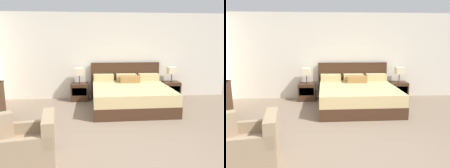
{
  "view_description": "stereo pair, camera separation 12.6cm",
  "coord_description": "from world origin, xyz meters",
  "views": [
    {
      "loc": [
        -0.51,
        -2.97,
        1.78
      ],
      "look_at": [
        -0.05,
        1.96,
        0.75
      ],
      "focal_mm": 35.0,
      "sensor_mm": 36.0,
      "label": 1
    },
    {
      "loc": [
        -0.38,
        -2.98,
        1.78
      ],
      "look_at": [
        -0.05,
        1.96,
        0.75
      ],
      "focal_mm": 35.0,
      "sensor_mm": 36.0,
      "label": 2
    }
  ],
  "objects": [
    {
      "name": "armchair_companion",
      "position": [
        -1.34,
        -0.11,
        0.28
      ],
      "size": [
        0.78,
        0.78,
        0.76
      ],
      "color": "#9E8466",
      "rests_on": "ground"
    },
    {
      "name": "wall_back",
      "position": [
        0.0,
        3.59,
        1.26
      ],
      "size": [
        7.4,
        0.06,
        2.53
      ],
      "primitive_type": "cube",
      "color": "silver",
      "rests_on": "ground"
    },
    {
      "name": "ground_plane",
      "position": [
        0.0,
        0.0,
        0.0
      ],
      "size": [
        10.69,
        10.69,
        0.0
      ],
      "primitive_type": "plane",
      "color": "#84705B"
    },
    {
      "name": "nightstand_left",
      "position": [
        -0.88,
        3.3,
        0.25
      ],
      "size": [
        0.49,
        0.41,
        0.5
      ],
      "color": "#422819",
      "rests_on": "ground"
    },
    {
      "name": "bed",
      "position": [
        0.5,
        2.57,
        0.31
      ],
      "size": [
        2.07,
        2.02,
        1.08
      ],
      "color": "#422819",
      "rests_on": "ground"
    },
    {
      "name": "table_lamp_right",
      "position": [
        1.87,
        3.3,
        0.84
      ],
      "size": [
        0.24,
        0.24,
        0.45
      ],
      "color": "#332D28",
      "rests_on": "nightstand_right"
    },
    {
      "name": "table_lamp_left",
      "position": [
        -0.88,
        3.3,
        0.84
      ],
      "size": [
        0.24,
        0.24,
        0.45
      ],
      "color": "#332D28",
      "rests_on": "nightstand_left"
    },
    {
      "name": "nightstand_right",
      "position": [
        1.87,
        3.3,
        0.25
      ],
      "size": [
        0.49,
        0.41,
        0.5
      ],
      "color": "#422819",
      "rests_on": "ground"
    }
  ]
}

